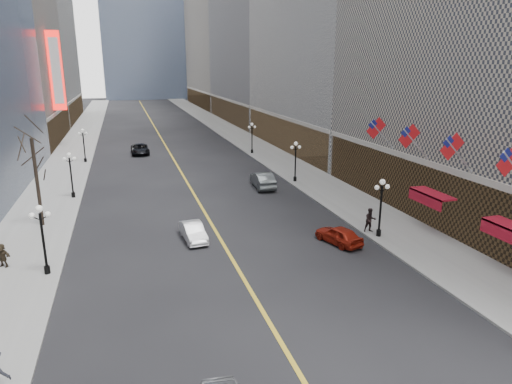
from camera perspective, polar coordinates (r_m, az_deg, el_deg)
sidewalk_east at (r=73.14m, az=0.31°, el=5.50°), size 6.00×230.00×0.15m
sidewalk_west at (r=70.60m, az=-22.09°, el=3.98°), size 6.00×230.00×0.15m
lane_line at (r=80.33m, az=-11.44°, el=6.05°), size 0.25×200.00×0.02m
bldg_east_c at (r=111.73m, az=3.07°, el=21.36°), size 26.60×40.60×48.80m
bldg_east_d at (r=153.54m, az=-2.59°, el=22.40°), size 26.60×46.60×62.80m
streetlamp_east_1 at (r=35.73m, az=15.36°, el=-1.18°), size 1.26×0.44×4.52m
streetlamp_east_2 at (r=51.44m, az=4.96°, el=4.34°), size 1.26×0.44×4.52m
streetlamp_east_3 at (r=68.29m, az=-0.50°, el=7.18°), size 1.26×0.44×4.52m
streetlamp_west_1 at (r=31.14m, az=-25.16°, el=-4.62°), size 1.26×0.44×4.52m
streetlamp_west_2 at (r=48.36m, az=-22.16°, el=2.52°), size 1.26×0.44×4.52m
streetlamp_west_3 at (r=66.00m, az=-20.75°, el=5.88°), size 1.26×0.44×4.52m
flag_2 at (r=30.81m, az=29.34°, el=3.14°), size 2.87×0.12×2.87m
flag_3 at (r=34.42m, az=23.50°, el=4.96°), size 2.87×0.12×2.87m
flag_4 at (r=38.34m, az=18.80°, el=6.39°), size 2.87×0.12×2.87m
flag_5 at (r=42.49m, az=14.97°, el=7.51°), size 2.87×0.12×2.87m
awning_b at (r=32.39m, az=29.35°, el=-4.08°), size 1.40×4.00×0.93m
awning_c at (r=38.07m, az=20.93°, el=-0.37°), size 1.40×4.00×0.93m
theatre_marquee at (r=79.59m, az=-23.70°, el=13.68°), size 2.00×0.55×12.00m
tree_west_far at (r=40.20m, az=-26.09°, el=4.50°), size 3.60×3.60×7.92m
car_nb_mid at (r=35.04m, az=-7.85°, el=-4.94°), size 1.73×4.15×1.34m
car_nb_far at (r=70.54m, az=-14.30°, el=5.21°), size 2.63×5.53×1.52m
car_sb_mid at (r=34.59m, az=10.30°, el=-5.30°), size 2.74×4.30×1.36m
car_sb_far at (r=49.41m, az=0.84°, el=1.51°), size 2.10×5.30×1.72m
ped_east_walk at (r=36.98m, az=14.09°, el=-3.43°), size 1.00×0.63×1.93m
ped_west_far at (r=34.15m, az=-29.14°, el=-6.93°), size 1.47×1.13×1.59m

